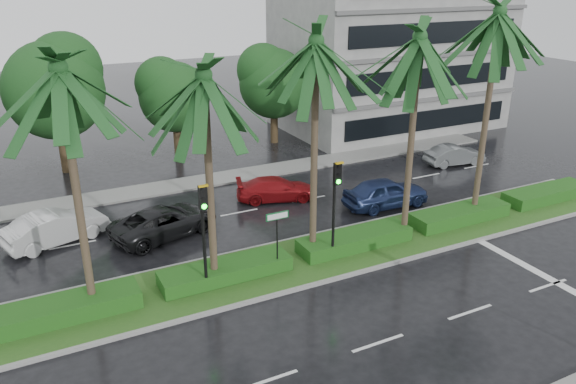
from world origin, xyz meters
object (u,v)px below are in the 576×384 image
car_grey (455,155)px  car_red (276,189)px  street_sign (277,227)px  car_blue (386,192)px  signal_median_left (204,223)px  car_white (56,227)px  car_darkgrey (164,222)px

car_grey → car_red: bearing=98.2°
street_sign → car_blue: street_sign is taller
signal_median_left → car_red: (6.43, 7.43, -2.39)m
signal_median_left → car_grey: signal_median_left is taller
car_red → signal_median_left: bearing=156.5°
street_sign → car_blue: 9.04m
car_red → car_grey: bearing=-71.7°
car_white → car_darkgrey: bearing=-125.9°
street_sign → car_white: bearing=136.7°
street_sign → car_red: 8.16m
street_sign → car_red: size_ratio=0.62×
signal_median_left → car_white: size_ratio=0.97×
car_white → car_grey: 23.49m
car_white → signal_median_left: bearing=-165.9°
signal_median_left → car_grey: (18.96, 7.62, -2.37)m
car_white → car_blue: 15.91m
car_red → car_grey: car_grey is taller
street_sign → car_darkgrey: 6.55m
car_white → car_grey: car_white is taller
car_darkgrey → car_blue: car_blue is taller
signal_median_left → car_grey: 20.57m
car_red → street_sign: bearing=172.1°
street_sign → car_darkgrey: bearing=118.3°
street_sign → car_grey: size_ratio=0.68×
car_red → car_blue: car_blue is taller
car_darkgrey → car_blue: bearing=-115.6°
car_red → car_grey: 12.53m
street_sign → car_blue: (8.06, 3.86, -1.36)m
car_grey → car_white: bearing=98.2°
car_darkgrey → car_red: (6.46, 1.62, -0.08)m
car_darkgrey → car_grey: car_darkgrey is taller
car_darkgrey → car_red: size_ratio=1.19×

